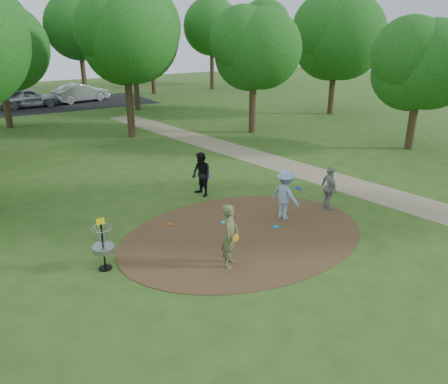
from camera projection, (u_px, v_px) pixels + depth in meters
ground at (244, 234)px, 14.22m from camera, size 100.00×100.00×0.00m
dirt_clearing at (244, 234)px, 14.22m from camera, size 8.40×8.40×0.02m
footpath at (340, 182)px, 19.06m from camera, size 7.55×39.89×0.01m
parking_lot at (70, 104)px, 38.93m from camera, size 14.00×8.00×0.01m
player_observer_with_disc at (230, 236)px, 12.06m from camera, size 0.79×0.78×1.85m
player_throwing_with_disc at (285, 195)px, 15.11m from camera, size 1.13×1.26×1.79m
player_walking_with_disc at (201, 175)px, 17.25m from camera, size 0.75×0.91×1.76m
player_waiting_with_disc at (329, 189)px, 15.90m from camera, size 0.64×1.04×1.65m
disc_ground_cyan at (224, 222)px, 15.04m from camera, size 0.22×0.22×0.02m
disc_ground_blue at (276, 227)px, 14.71m from camera, size 0.22×0.22×0.02m
disc_ground_red at (170, 224)px, 14.91m from camera, size 0.22×0.22×0.02m
car_left at (28, 98)px, 36.84m from camera, size 4.83×2.03×1.63m
car_right at (81, 93)px, 39.61m from camera, size 5.25×2.89×1.64m
disc_golf_basket at (103, 241)px, 11.89m from camera, size 0.63×0.63×1.54m
tree_ring at (171, 49)px, 21.59m from camera, size 37.72×45.56×9.48m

